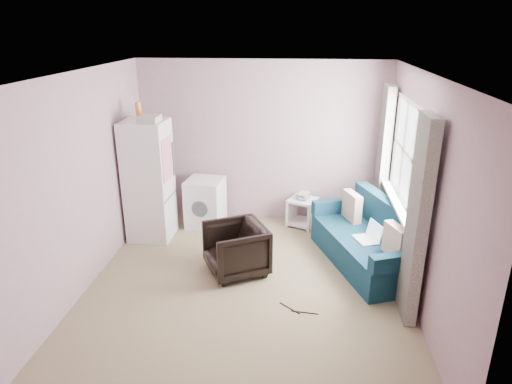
{
  "coord_description": "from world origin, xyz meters",
  "views": [
    {
      "loc": [
        0.57,
        -4.72,
        2.98
      ],
      "look_at": [
        0.05,
        0.6,
        1.0
      ],
      "focal_mm": 32.0,
      "sensor_mm": 36.0,
      "label": 1
    }
  ],
  "objects_px": {
    "armchair": "(236,247)",
    "fridge": "(149,180)",
    "washing_machine": "(205,202)",
    "side_table": "(303,210)",
    "sofa": "(370,242)"
  },
  "relations": [
    {
      "from": "fridge",
      "to": "washing_machine",
      "type": "height_order",
      "value": "fridge"
    },
    {
      "from": "armchair",
      "to": "fridge",
      "type": "bearing_deg",
      "value": -150.97
    },
    {
      "from": "armchair",
      "to": "washing_machine",
      "type": "relative_size",
      "value": 0.94
    },
    {
      "from": "washing_machine",
      "to": "fridge",
      "type": "bearing_deg",
      "value": -140.73
    },
    {
      "from": "side_table",
      "to": "sofa",
      "type": "bearing_deg",
      "value": -51.83
    },
    {
      "from": "washing_machine",
      "to": "sofa",
      "type": "distance_m",
      "value": 2.57
    },
    {
      "from": "fridge",
      "to": "sofa",
      "type": "bearing_deg",
      "value": -8.15
    },
    {
      "from": "fridge",
      "to": "side_table",
      "type": "distance_m",
      "value": 2.37
    },
    {
      "from": "washing_machine",
      "to": "sofa",
      "type": "relative_size",
      "value": 0.38
    },
    {
      "from": "sofa",
      "to": "armchair",
      "type": "bearing_deg",
      "value": 172.71
    },
    {
      "from": "fridge",
      "to": "sofa",
      "type": "xyz_separation_m",
      "value": [
        3.09,
        -0.51,
        -0.58
      ]
    },
    {
      "from": "washing_machine",
      "to": "side_table",
      "type": "xyz_separation_m",
      "value": [
        1.5,
        0.16,
        -0.14
      ]
    },
    {
      "from": "side_table",
      "to": "sofa",
      "type": "distance_m",
      "value": 1.43
    },
    {
      "from": "washing_machine",
      "to": "sofa",
      "type": "height_order",
      "value": "sofa"
    },
    {
      "from": "armchair",
      "to": "washing_machine",
      "type": "bearing_deg",
      "value": 178.77
    }
  ]
}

